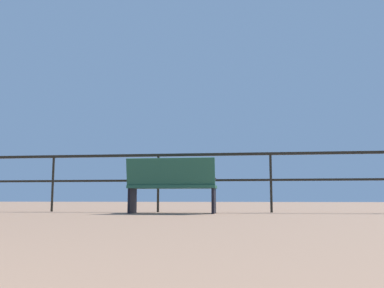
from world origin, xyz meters
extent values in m
cube|color=black|center=(0.00, 8.84, 1.06)|extent=(24.86, 0.05, 0.05)
cube|color=black|center=(0.00, 8.84, 0.58)|extent=(24.86, 0.04, 0.04)
cylinder|color=black|center=(-2.07, 8.84, 0.53)|extent=(0.04, 0.04, 1.06)
cylinder|color=black|center=(0.00, 8.84, 0.53)|extent=(0.04, 0.04, 1.06)
cylinder|color=black|center=(2.07, 8.84, 0.53)|extent=(0.04, 0.04, 1.06)
cube|color=#23553F|center=(0.39, 8.19, 0.44)|extent=(1.48, 0.49, 0.05)
cube|color=#23553F|center=(0.39, 7.97, 0.68)|extent=(1.48, 0.14, 0.48)
cube|color=black|center=(1.09, 8.19, 0.22)|extent=(0.04, 0.44, 0.44)
cube|color=black|center=(1.09, 8.38, 0.58)|extent=(0.04, 0.34, 0.04)
cube|color=black|center=(-0.31, 8.20, 0.22)|extent=(0.04, 0.44, 0.44)
cube|color=black|center=(-0.31, 8.39, 0.58)|extent=(0.04, 0.34, 0.04)
camera|label=1|loc=(1.66, 1.04, 0.26)|focal=39.82mm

